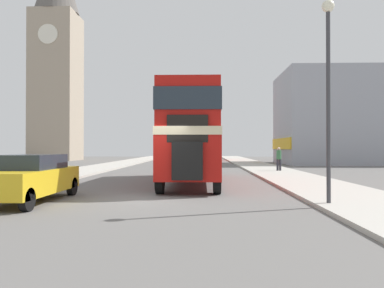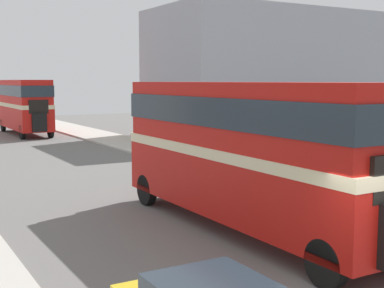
{
  "view_description": "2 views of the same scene",
  "coord_description": "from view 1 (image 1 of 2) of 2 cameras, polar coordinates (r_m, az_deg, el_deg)",
  "views": [
    {
      "loc": [
        1.83,
        -12.43,
        1.7
      ],
      "look_at": [
        1.28,
        5.8,
        1.89
      ],
      "focal_mm": 35.0,
      "sensor_mm": 36.0,
      "label": 1
    },
    {
      "loc": [
        -7.54,
        -6.52,
        4.3
      ],
      "look_at": [
        1.28,
        8.79,
        2.21
      ],
      "focal_mm": 50.0,
      "sensor_mm": 36.0,
      "label": 2
    }
  ],
  "objects": [
    {
      "name": "shop_building_block",
      "position": [
        44.4,
        26.03,
        3.55
      ],
      "size": [
        19.8,
        9.63,
        9.72
      ],
      "color": "#999EA8",
      "rests_on": "ground_plane"
    },
    {
      "name": "double_decker_bus",
      "position": [
        18.23,
        -0.0,
        2.04
      ],
      "size": [
        2.41,
        10.79,
        4.27
      ],
      "color": "#B2140F",
      "rests_on": "ground_plane"
    },
    {
      "name": "bus_distant",
      "position": [
        49.94,
        2.2,
        0.44
      ],
      "size": [
        2.4,
        9.33,
        4.38
      ],
      "color": "red",
      "rests_on": "ground_plane"
    },
    {
      "name": "car_parked_near",
      "position": [
        12.88,
        -23.63,
        -4.68
      ],
      "size": [
        1.77,
        4.33,
        1.49
      ],
      "color": "gold",
      "rests_on": "ground_plane"
    },
    {
      "name": "church_tower",
      "position": [
        55.74,
        -19.93,
        13.87
      ],
      "size": [
        5.98,
        5.98,
        30.49
      ],
      "color": "tan",
      "rests_on": "ground_plane"
    },
    {
      "name": "pedestrian_walking",
      "position": [
        26.7,
        13.1,
        -2.0
      ],
      "size": [
        0.33,
        0.33,
        1.62
      ],
      "color": "#282833",
      "rests_on": "sidewalk_right"
    },
    {
      "name": "street_lamp",
      "position": [
        11.67,
        20.05,
        10.59
      ],
      "size": [
        0.36,
        0.36,
        5.86
      ],
      "color": "#38383D",
      "rests_on": "sidewalk_right"
    },
    {
      "name": "ground_plane",
      "position": [
        12.67,
        -6.64,
        -8.3
      ],
      "size": [
        120.0,
        120.0,
        0.0
      ],
      "primitive_type": "plane",
      "color": "slate"
    },
    {
      "name": "sidewalk_right",
      "position": [
        13.47,
        23.38,
        -7.54
      ],
      "size": [
        3.5,
        120.0,
        0.12
      ],
      "color": "#B7B2A8",
      "rests_on": "ground_plane"
    }
  ]
}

